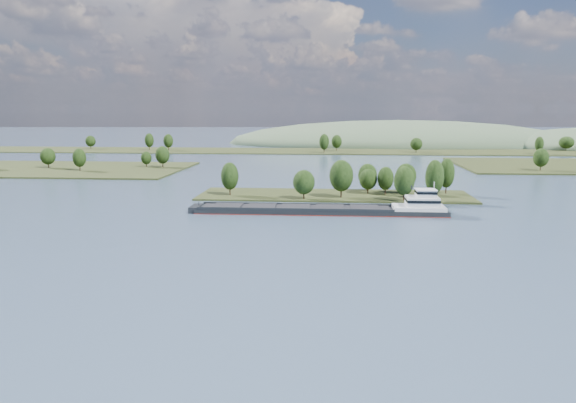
{
  "coord_description": "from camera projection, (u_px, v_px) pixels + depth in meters",
  "views": [
    {
      "loc": [
        0.04,
        -26.45,
        31.93
      ],
      "look_at": [
        -13.08,
        130.0,
        6.0
      ],
      "focal_mm": 35.0,
      "sensor_mm": 36.0,
      "label": 1
    }
  ],
  "objects": [
    {
      "name": "back_shoreline",
      "position": [
        346.0,
        151.0,
        423.47
      ],
      "size": [
        900.0,
        60.0,
        14.89
      ],
      "color": "black",
      "rests_on": "ground"
    },
    {
      "name": "cargo_barge",
      "position": [
        336.0,
        209.0,
        173.64
      ],
      "size": [
        79.68,
        10.25,
        10.77
      ],
      "color": "black",
      "rests_on": "ground"
    },
    {
      "name": "ground",
      "position": [
        334.0,
        230.0,
        149.2
      ],
      "size": [
        1800.0,
        1800.0,
        0.0
      ],
      "primitive_type": "plane",
      "color": "#35495C",
      "rests_on": "ground"
    },
    {
      "name": "hill_west",
      "position": [
        400.0,
        144.0,
        517.86
      ],
      "size": [
        320.0,
        160.0,
        44.0
      ],
      "primitive_type": "ellipsoid",
      "color": "#3E5238",
      "rests_on": "ground"
    },
    {
      "name": "tree_island",
      "position": [
        353.0,
        185.0,
        205.34
      ],
      "size": [
        100.0,
        31.02,
        15.37
      ],
      "color": "black",
      "rests_on": "ground"
    }
  ]
}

